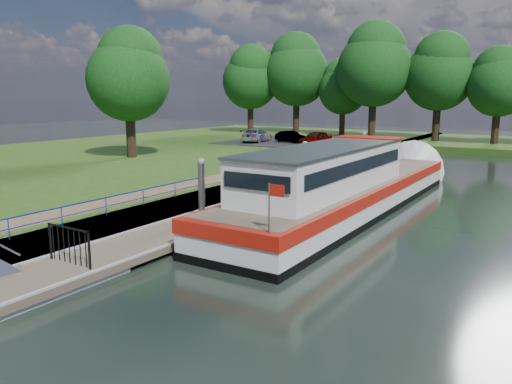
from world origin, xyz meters
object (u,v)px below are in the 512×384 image
Objects in this scene: car_a at (316,138)px; car_c at (257,135)px; pontoon at (261,206)px; barge at (351,187)px; car_b at (291,137)px.

car_a is 0.86× the size of car_c.
car_c is (-14.67, 22.64, 1.31)m from pontoon.
barge is 27.27m from car_c.
car_b reaches higher than pontoon.
car_c is at bearing 132.04° from barge.
pontoon is at bearing -136.72° from car_b.
car_a is 1.14× the size of car_b.
car_a reaches higher than car_b.
car_a is (-11.65, 20.13, 0.41)m from barge.
car_c is (-3.20, -1.26, 0.09)m from car_b.
barge is 5.42× the size of car_a.
pontoon is 8.75× the size of car_b.
barge is 26.27m from car_b.
car_a is 6.62m from car_c.
car_b is (-11.47, 23.90, 1.22)m from pontoon.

